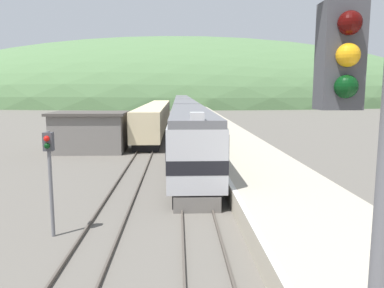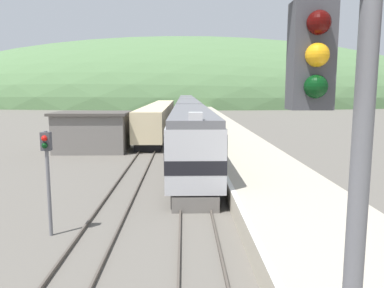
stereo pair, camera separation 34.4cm
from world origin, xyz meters
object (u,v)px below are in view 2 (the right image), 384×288
at_px(carriage_second, 188,116).
at_px(carriage_third, 187,108).
at_px(express_train_lead_car, 191,137).
at_px(signal_mast_main, 361,168).
at_px(signal_post_siding, 47,162).
at_px(carriage_fourth, 186,104).
at_px(siding_train, 160,117).

bearing_deg(carriage_second, carriage_third, 90.00).
height_order(express_train_lead_car, signal_mast_main, signal_mast_main).
relative_size(express_train_lead_car, signal_post_siding, 4.85).
relative_size(signal_mast_main, signal_post_siding, 1.81).
distance_m(carriage_second, carriage_fourth, 40.96).
bearing_deg(carriage_second, signal_post_siding, -99.85).
height_order(express_train_lead_car, carriage_fourth, express_train_lead_car).
xyz_separation_m(express_train_lead_car, signal_mast_main, (1.24, -23.05, 2.58)).
relative_size(carriage_fourth, signal_post_siding, 4.69).
bearing_deg(carriage_fourth, signal_mast_main, -89.16).
bearing_deg(carriage_second, signal_mast_main, -88.39).
relative_size(carriage_third, siding_train, 0.51).
relative_size(carriage_second, carriage_third, 1.00).
xyz_separation_m(express_train_lead_car, carriage_second, (0.00, 21.04, -0.01)).
xyz_separation_m(carriage_second, signal_mast_main, (1.24, -44.09, 2.59)).
bearing_deg(carriage_second, express_train_lead_car, -90.00).
height_order(carriage_third, siding_train, carriage_third).
bearing_deg(carriage_second, siding_train, 129.56).
bearing_deg(siding_train, carriage_third, 75.90).
distance_m(carriage_second, carriage_third, 20.48).
distance_m(carriage_third, signal_post_siding, 54.26).
relative_size(carriage_fourth, siding_train, 0.51).
bearing_deg(carriage_second, carriage_fourth, 90.00).
bearing_deg(signal_post_siding, siding_train, 87.20).
bearing_deg(signal_post_siding, express_train_lead_car, 64.92).
relative_size(carriage_third, signal_post_siding, 4.69).
bearing_deg(signal_mast_main, siding_train, 96.06).
height_order(carriage_second, siding_train, carriage_second).
height_order(carriage_fourth, siding_train, carriage_fourth).
bearing_deg(siding_train, express_train_lead_car, -81.31).
bearing_deg(carriage_fourth, signal_post_siding, -94.47).
xyz_separation_m(carriage_third, carriage_fourth, (0.00, 20.48, 0.00)).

